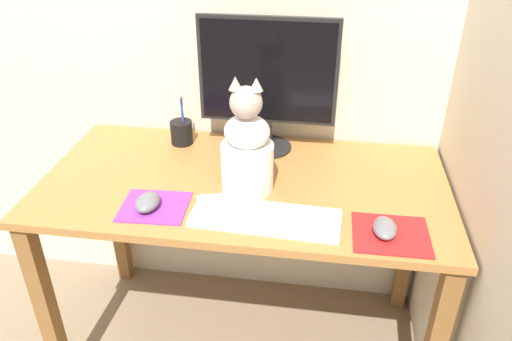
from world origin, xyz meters
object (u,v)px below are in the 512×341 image
at_px(computer_mouse_left, 148,202).
at_px(monitor, 268,80).
at_px(computer_mouse_right, 385,228).
at_px(cat, 247,150).
at_px(keyboard, 265,217).
at_px(pen_cup, 182,132).

bearing_deg(computer_mouse_left, monitor, 55.71).
xyz_separation_m(computer_mouse_left, computer_mouse_right, (0.65, -0.02, -0.00)).
bearing_deg(computer_mouse_right, cat, 156.33).
bearing_deg(keyboard, computer_mouse_right, 0.01).
height_order(monitor, computer_mouse_left, monitor).
xyz_separation_m(monitor, computer_mouse_right, (0.37, -0.44, -0.23)).
bearing_deg(keyboard, monitor, 99.61).
relative_size(keyboard, pen_cup, 2.39).
bearing_deg(keyboard, cat, 118.59).
bearing_deg(pen_cup, keyboard, -49.99).
bearing_deg(pen_cup, computer_mouse_left, -87.69).
xyz_separation_m(monitor, keyboard, (0.05, -0.43, -0.24)).
height_order(cat, pen_cup, cat).
distance_m(computer_mouse_left, computer_mouse_right, 0.65).
xyz_separation_m(monitor, cat, (-0.02, -0.27, -0.12)).
height_order(computer_mouse_left, cat, cat).
bearing_deg(computer_mouse_right, monitor, 129.96).
height_order(computer_mouse_right, pen_cup, pen_cup).
xyz_separation_m(keyboard, pen_cup, (-0.35, 0.42, 0.03)).
bearing_deg(cat, computer_mouse_right, -24.19).
xyz_separation_m(keyboard, computer_mouse_right, (0.32, -0.01, 0.01)).
bearing_deg(computer_mouse_left, cat, 29.99).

